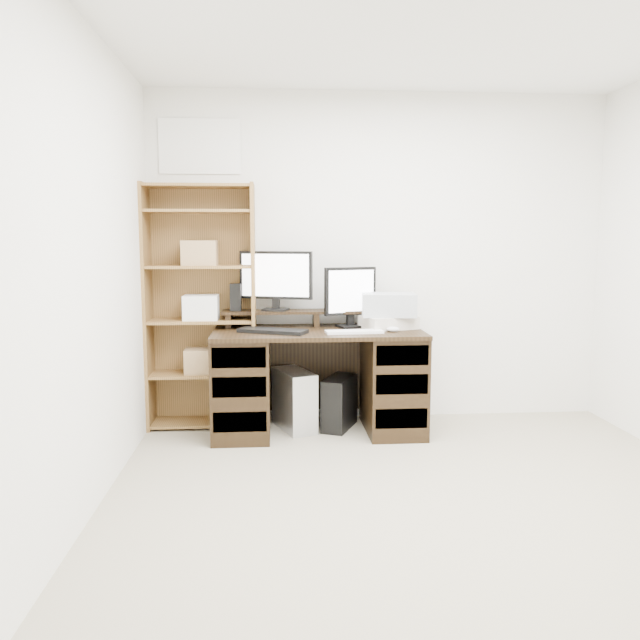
{
  "coord_description": "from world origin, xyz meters",
  "views": [
    {
      "loc": [
        -0.81,
        -2.79,
        1.4
      ],
      "look_at": [
        -0.5,
        1.43,
        0.85
      ],
      "focal_mm": 35.0,
      "sensor_mm": 36.0,
      "label": 1
    }
  ],
  "objects": [
    {
      "name": "room",
      "position": [
        -0.0,
        0.0,
        1.25
      ],
      "size": [
        3.54,
        4.04,
        2.54
      ],
      "color": "tan",
      "rests_on": "ground"
    },
    {
      "name": "desk",
      "position": [
        -0.5,
        1.64,
        0.39
      ],
      "size": [
        1.5,
        0.7,
        0.75
      ],
      "color": "black",
      "rests_on": "ground"
    },
    {
      "name": "riser_shelf",
      "position": [
        -0.5,
        1.85,
        0.84
      ],
      "size": [
        1.4,
        0.22,
        0.12
      ],
      "color": "black",
      "rests_on": "desk"
    },
    {
      "name": "monitor_wide",
      "position": [
        -0.8,
        1.86,
        1.12
      ],
      "size": [
        0.54,
        0.22,
        0.44
      ],
      "rotation": [
        0.0,
        0.0,
        -0.31
      ],
      "color": "black",
      "rests_on": "riser_shelf"
    },
    {
      "name": "monitor_small",
      "position": [
        -0.25,
        1.78,
        0.99
      ],
      "size": [
        0.4,
        0.21,
        0.44
      ],
      "rotation": [
        0.0,
        0.0,
        0.33
      ],
      "color": "black",
      "rests_on": "desk"
    },
    {
      "name": "speaker",
      "position": [
        -1.1,
        1.86,
        0.97
      ],
      "size": [
        0.08,
        0.08,
        0.2
      ],
      "primitive_type": "cube",
      "rotation": [
        0.0,
        0.0,
        -0.02
      ],
      "color": "black",
      "rests_on": "riser_shelf"
    },
    {
      "name": "keyboard_black",
      "position": [
        -0.82,
        1.53,
        0.76
      ],
      "size": [
        0.51,
        0.34,
        0.03
      ],
      "primitive_type": "cube",
      "rotation": [
        0.0,
        0.0,
        -0.42
      ],
      "color": "black",
      "rests_on": "desk"
    },
    {
      "name": "keyboard_white",
      "position": [
        -0.26,
        1.47,
        0.76
      ],
      "size": [
        0.41,
        0.15,
        0.02
      ],
      "primitive_type": "cube",
      "rotation": [
        0.0,
        0.0,
        0.09
      ],
      "color": "white",
      "rests_on": "desk"
    },
    {
      "name": "mouse",
      "position": [
        0.02,
        1.51,
        0.77
      ],
      "size": [
        0.09,
        0.06,
        0.04
      ],
      "primitive_type": "ellipsoid",
      "rotation": [
        0.0,
        0.0,
        0.02
      ],
      "color": "silver",
      "rests_on": "desk"
    },
    {
      "name": "printer",
      "position": [
        0.02,
        1.69,
        0.8
      ],
      "size": [
        0.44,
        0.38,
        0.09
      ],
      "primitive_type": "cube",
      "rotation": [
        0.0,
        0.0,
        0.32
      ],
      "color": "beige",
      "rests_on": "desk"
    },
    {
      "name": "basket",
      "position": [
        0.02,
        1.69,
        0.92
      ],
      "size": [
        0.41,
        0.31,
        0.16
      ],
      "primitive_type": "cube",
      "rotation": [
        0.0,
        0.0,
        -0.1
      ],
      "color": "#A6ACB1",
      "rests_on": "printer"
    },
    {
      "name": "tower_silver",
      "position": [
        -0.67,
        1.71,
        0.22
      ],
      "size": [
        0.34,
        0.48,
        0.44
      ],
      "primitive_type": "cube",
      "rotation": [
        0.0,
        0.0,
        0.35
      ],
      "color": "silver",
      "rests_on": "ground"
    },
    {
      "name": "tower_black",
      "position": [
        -0.33,
        1.7,
        0.19
      ],
      "size": [
        0.31,
        0.42,
        0.38
      ],
      "rotation": [
        0.0,
        0.0,
        -0.42
      ],
      "color": "black",
      "rests_on": "ground"
    },
    {
      "name": "bookshelf",
      "position": [
        -1.35,
        1.86,
        0.92
      ],
      "size": [
        0.8,
        0.3,
        1.8
      ],
      "color": "olive",
      "rests_on": "ground"
    }
  ]
}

